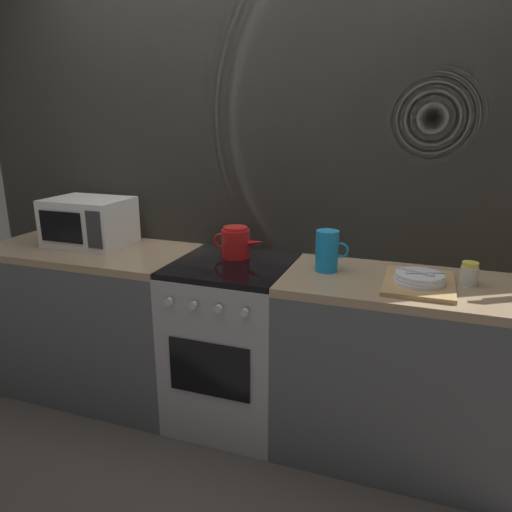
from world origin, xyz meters
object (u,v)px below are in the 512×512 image
dish_pile (419,281)px  spice_jar (469,274)px  microwave (89,222)px  pitcher (327,251)px  stove_unit (233,343)px  kettle (236,242)px

dish_pile → spice_jar: bearing=24.0°
microwave → pitcher: (1.41, -0.04, -0.03)m
stove_unit → kettle: size_ratio=3.16×
stove_unit → dish_pile: 1.03m
kettle → dish_pile: (0.93, -0.15, -0.06)m
stove_unit → spice_jar: bearing=2.5°
microwave → spice_jar: 2.05m
microwave → dish_pile: 1.85m
dish_pile → stove_unit: bearing=177.3°
microwave → kettle: bearing=2.0°
microwave → spice_jar: (2.05, -0.03, -0.08)m
kettle → pitcher: 0.51m
stove_unit → pitcher: size_ratio=4.50×
microwave → spice_jar: size_ratio=4.38×
pitcher → microwave: bearing=178.5°
stove_unit → kettle: kettle is taller
pitcher → dish_pile: size_ratio=0.50×
stove_unit → spice_jar: (1.12, 0.05, 0.50)m
pitcher → stove_unit: bearing=-175.5°
microwave → kettle: microwave is taller
stove_unit → dish_pile: dish_pile is taller
stove_unit → microwave: microwave is taller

